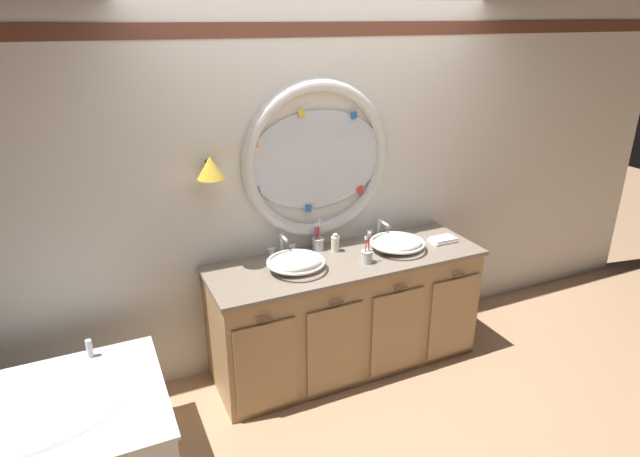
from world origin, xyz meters
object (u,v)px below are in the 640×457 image
(bathtub, at_px, (15,454))
(toothbrush_holder_left, at_px, (318,242))
(soap_dispenser, at_px, (335,243))
(folded_hand_towel, at_px, (443,240))
(sink_basin_right, at_px, (397,243))
(sink_basin_left, at_px, (296,262))
(toothbrush_holder_right, at_px, (367,256))

(bathtub, distance_m, toothbrush_holder_left, 2.15)
(soap_dispenser, xyz_separation_m, folded_hand_towel, (0.80, -0.18, -0.04))
(toothbrush_holder_left, bearing_deg, sink_basin_right, -25.41)
(sink_basin_left, distance_m, folded_hand_towel, 1.16)
(sink_basin_right, distance_m, toothbrush_holder_right, 0.31)
(soap_dispenser, height_order, folded_hand_towel, soap_dispenser)
(sink_basin_left, bearing_deg, toothbrush_holder_left, 41.99)
(sink_basin_left, relative_size, soap_dispenser, 2.76)
(sink_basin_left, distance_m, toothbrush_holder_left, 0.36)
(sink_basin_left, relative_size, folded_hand_towel, 1.96)
(folded_hand_towel, bearing_deg, soap_dispenser, 167.18)
(sink_basin_right, relative_size, toothbrush_holder_right, 1.76)
(toothbrush_holder_left, height_order, soap_dispenser, toothbrush_holder_left)
(toothbrush_holder_right, height_order, soap_dispenser, toothbrush_holder_right)
(toothbrush_holder_right, bearing_deg, sink_basin_left, 168.79)
(bathtub, height_order, soap_dispenser, soap_dispenser)
(bathtub, height_order, toothbrush_holder_right, toothbrush_holder_right)
(sink_basin_left, xyz_separation_m, toothbrush_holder_right, (0.48, -0.09, -0.01))
(sink_basin_left, relative_size, sink_basin_right, 0.98)
(sink_basin_right, bearing_deg, folded_hand_towel, -2.49)
(bathtub, xyz_separation_m, folded_hand_towel, (2.87, 0.38, 0.53))
(toothbrush_holder_left, xyz_separation_m, folded_hand_towel, (0.89, -0.26, -0.04))
(bathtub, relative_size, folded_hand_towel, 7.67)
(sink_basin_left, relative_size, toothbrush_holder_right, 1.74)
(bathtub, xyz_separation_m, toothbrush_holder_left, (1.98, 0.63, 0.56))
(soap_dispenser, distance_m, folded_hand_towel, 0.82)
(toothbrush_holder_left, bearing_deg, toothbrush_holder_right, -58.16)
(toothbrush_holder_right, bearing_deg, toothbrush_holder_left, 121.84)
(toothbrush_holder_left, relative_size, toothbrush_holder_right, 1.01)
(bathtub, distance_m, sink_basin_left, 1.84)
(folded_hand_towel, bearing_deg, sink_basin_left, 179.18)
(bathtub, relative_size, sink_basin_right, 3.86)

